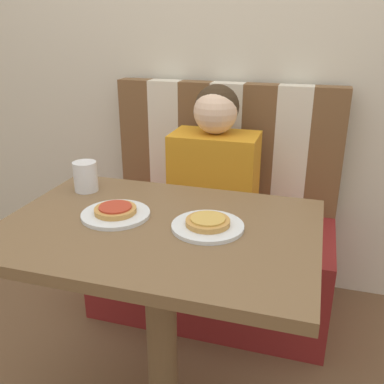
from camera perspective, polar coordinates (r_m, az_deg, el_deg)
wall_back at (r=2.13m, az=5.71°, el=21.32°), size 7.00×0.05×2.60m
booth_seat at (r=2.10m, az=2.75°, el=-9.51°), size 1.09×0.57×0.45m
booth_backrest at (r=2.10m, az=4.61°, el=6.19°), size 1.09×0.09×0.60m
dining_table at (r=1.31m, az=-4.38°, el=-8.77°), size 0.93×0.66×0.76m
person at (r=1.88m, az=3.05°, el=4.15°), size 0.37×0.23×0.62m
plate_left at (r=1.33m, az=-10.14°, el=-2.94°), size 0.21×0.21×0.01m
plate_right at (r=1.23m, az=2.11°, el=-4.61°), size 0.21×0.21×0.01m
pizza_left at (r=1.32m, az=-10.18°, el=-2.32°), size 0.13×0.13×0.02m
pizza_right at (r=1.23m, az=2.12°, el=-3.94°), size 0.13×0.13×0.02m
drinking_cup at (r=1.54m, az=-14.01°, el=2.02°), size 0.08×0.08×0.10m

